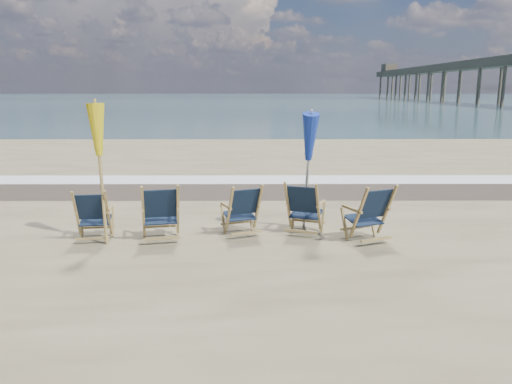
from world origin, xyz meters
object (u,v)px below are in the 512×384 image
umbrella_blue (308,140)px  fishing_pier (497,75)px  beach_chair_2 (258,209)px  beach_chair_3 (318,210)px  beach_chair_0 (108,215)px  umbrella_yellow (99,138)px  beach_chair_1 (178,212)px  beach_chair_4 (387,212)px

umbrella_blue → fishing_pier: (37.07, 70.99, 2.96)m
beach_chair_2 → beach_chair_3: (1.06, -0.13, 0.02)m
beach_chair_0 → umbrella_yellow: bearing=60.1°
beach_chair_0 → beach_chair_1: bearing=174.0°
umbrella_yellow → beach_chair_0: bearing=66.5°
beach_chair_1 → fishing_pier: fishing_pier is taller
beach_chair_1 → fishing_pier: bearing=-130.8°
beach_chair_1 → umbrella_blue: (2.27, 0.65, 1.17)m
umbrella_yellow → beach_chair_1: bearing=5.1°
beach_chair_1 → umbrella_blue: umbrella_blue is taller
beach_chair_2 → umbrella_yellow: size_ratio=0.41×
beach_chair_2 → beach_chair_0: bearing=-13.0°
beach_chair_1 → beach_chair_2: beach_chair_1 is taller
umbrella_blue → fishing_pier: bearing=62.4°
beach_chair_2 → umbrella_yellow: 2.97m
beach_chair_1 → beach_chair_2: bearing=-176.8°
beach_chair_0 → beach_chair_1: (1.19, 0.01, 0.05)m
beach_chair_3 → beach_chair_4: size_ratio=0.96×
beach_chair_1 → beach_chair_3: 2.45m
beach_chair_1 → beach_chair_2: size_ratio=1.08×
beach_chair_2 → fishing_pier: 80.86m
beach_chair_0 → umbrella_yellow: 1.34m
beach_chair_4 → umbrella_blue: umbrella_blue is taller
beach_chair_0 → beach_chair_3: bearing=177.6°
beach_chair_3 → fishing_pier: (36.90, 71.40, 4.15)m
beach_chair_4 → umbrella_yellow: bearing=-22.3°
beach_chair_0 → beach_chair_3: 3.64m
beach_chair_2 → umbrella_yellow: bearing=-10.9°
beach_chair_2 → fishing_pier: size_ratio=0.01×
beach_chair_4 → umbrella_blue: (-1.31, 0.67, 1.17)m
beach_chair_1 → beach_chair_4: bearing=167.7°
beach_chair_2 → beach_chair_3: 1.07m
beach_chair_1 → umbrella_yellow: 1.79m
beach_chair_2 → umbrella_yellow: (-2.62, -0.49, 1.32)m
beach_chair_0 → beach_chair_3: (3.63, 0.25, 0.03)m
beach_chair_0 → beach_chair_1: 1.19m
beach_chair_0 → umbrella_yellow: size_ratio=0.40×
beach_chair_3 → beach_chair_4: 1.18m
beach_chair_0 → beach_chair_2: beach_chair_2 is taller
beach_chair_0 → fishing_pier: 82.43m
beach_chair_1 → beach_chair_4: same height
umbrella_yellow → fishing_pier: bearing=60.5°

